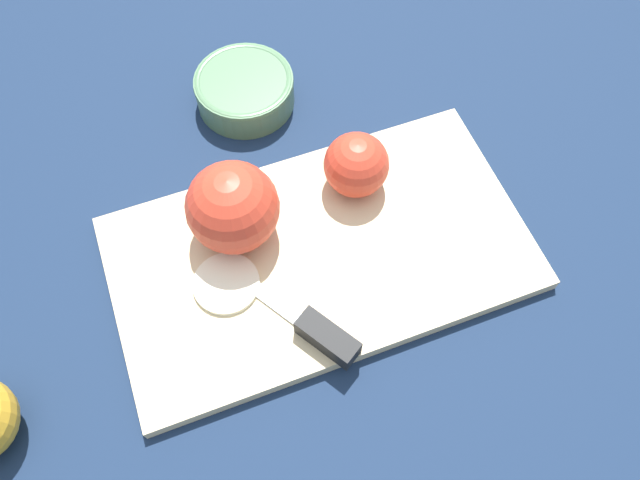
{
  "coord_description": "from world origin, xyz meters",
  "views": [
    {
      "loc": [
        0.11,
        0.26,
        0.56
      ],
      "look_at": [
        0.0,
        0.0,
        0.04
      ],
      "focal_mm": 35.0,
      "sensor_mm": 36.0,
      "label": 1
    }
  ],
  "objects_px": {
    "knife": "(321,334)",
    "apple_half_left": "(356,165)",
    "bowl": "(246,88)",
    "apple_half_right": "(233,207)"
  },
  "relations": [
    {
      "from": "knife",
      "to": "apple_half_left",
      "type": "bearing_deg",
      "value": -63.88
    },
    {
      "from": "apple_half_left",
      "to": "bowl",
      "type": "bearing_deg",
      "value": 18.21
    },
    {
      "from": "apple_half_right",
      "to": "bowl",
      "type": "distance_m",
      "value": 0.18
    },
    {
      "from": "apple_half_right",
      "to": "bowl",
      "type": "bearing_deg",
      "value": 98.5
    },
    {
      "from": "knife",
      "to": "bowl",
      "type": "relative_size",
      "value": 1.2
    },
    {
      "from": "knife",
      "to": "apple_half_right",
      "type": "bearing_deg",
      "value": -15.72
    },
    {
      "from": "knife",
      "to": "bowl",
      "type": "xyz_separation_m",
      "value": [
        -0.04,
        -0.3,
        -0.0
      ]
    },
    {
      "from": "apple_half_left",
      "to": "knife",
      "type": "distance_m",
      "value": 0.17
    },
    {
      "from": "apple_half_left",
      "to": "bowl",
      "type": "distance_m",
      "value": 0.17
    },
    {
      "from": "knife",
      "to": "bowl",
      "type": "bearing_deg",
      "value": -35.99
    }
  ]
}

